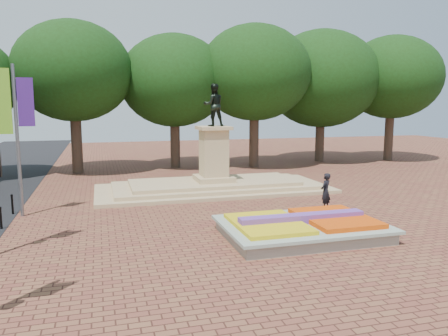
# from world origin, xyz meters

# --- Properties ---
(ground) EXTENTS (90.00, 90.00, 0.00)m
(ground) POSITION_xyz_m (0.00, 0.00, 0.00)
(ground) COLOR brown
(ground) RESTS_ON ground
(flower_bed) EXTENTS (6.30, 4.30, 0.91)m
(flower_bed) POSITION_xyz_m (1.03, -2.00, 0.38)
(flower_bed) COLOR gray
(flower_bed) RESTS_ON ground
(monument) EXTENTS (14.00, 6.00, 6.40)m
(monument) POSITION_xyz_m (0.00, 8.00, 0.88)
(monument) COLOR tan
(monument) RESTS_ON ground
(tree_row_back) EXTENTS (44.80, 8.80, 10.43)m
(tree_row_back) POSITION_xyz_m (2.33, 18.00, 6.67)
(tree_row_back) COLOR #3D2A21
(tree_row_back) RESTS_ON ground
(pedestrian) EXTENTS (0.80, 0.75, 1.83)m
(pedestrian) POSITION_xyz_m (4.11, 1.77, 0.92)
(pedestrian) COLOR black
(pedestrian) RESTS_ON ground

